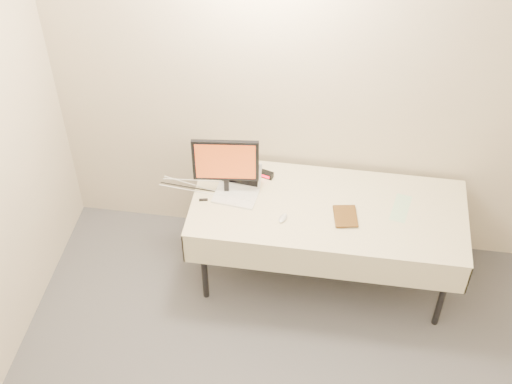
# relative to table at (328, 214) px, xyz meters

# --- Properties ---
(back_wall) EXTENTS (4.00, 0.10, 2.70)m
(back_wall) POSITION_rel_table_xyz_m (0.00, 0.45, 0.67)
(back_wall) COLOR beige
(back_wall) RESTS_ON ground
(table) EXTENTS (1.86, 0.81, 0.74)m
(table) POSITION_rel_table_xyz_m (0.00, 0.00, 0.00)
(table) COLOR black
(table) RESTS_ON ground
(laptop) EXTENTS (0.32, 0.30, 0.20)m
(laptop) POSITION_rel_table_xyz_m (-0.63, 0.06, 0.11)
(laptop) COLOR white
(laptop) RESTS_ON table
(monitor) EXTENTS (0.44, 0.17, 0.46)m
(monitor) POSITION_rel_table_xyz_m (-0.71, 0.04, 0.33)
(monitor) COLOR black
(monitor) RESTS_ON table
(book) EXTENTS (0.15, 0.04, 0.20)m
(book) POSITION_rel_table_xyz_m (0.04, -0.09, 0.16)
(book) COLOR brown
(book) RESTS_ON table
(alarm_clock) EXTENTS (0.12, 0.07, 0.04)m
(alarm_clock) POSITION_rel_table_xyz_m (-0.47, 0.24, 0.08)
(alarm_clock) COLOR black
(alarm_clock) RESTS_ON table
(clicker) EXTENTS (0.07, 0.10, 0.02)m
(clicker) POSITION_rel_table_xyz_m (-0.29, -0.16, 0.07)
(clicker) COLOR silver
(clicker) RESTS_ON table
(paper_form) EXTENTS (0.16, 0.28, 0.00)m
(paper_form) POSITION_rel_table_xyz_m (0.48, 0.06, 0.06)
(paper_form) COLOR #B2DEB1
(paper_form) RESTS_ON table
(usb_dongle) EXTENTS (0.06, 0.03, 0.01)m
(usb_dongle) POSITION_rel_table_xyz_m (-0.85, -0.06, 0.07)
(usb_dongle) COLOR black
(usb_dongle) RESTS_ON table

